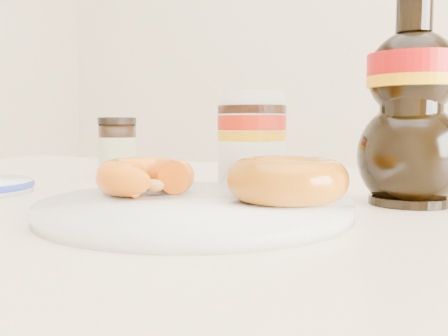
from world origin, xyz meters
The scene contains 7 objects.
dining_table centered at (0.00, 0.10, 0.67)m, with size 1.40×0.90×0.75m.
plate centered at (0.04, 0.05, 0.76)m, with size 0.26×0.26×0.01m.
donut_bitten centered at (-0.02, 0.06, 0.78)m, with size 0.09×0.09×0.03m, color orange.
donut_whole centered at (0.11, 0.08, 0.78)m, with size 0.10×0.10×0.03m, color #9C500A.
nutella_jar centered at (0.01, 0.22, 0.81)m, with size 0.08×0.08×0.11m.
syrup_bottle centered at (0.19, 0.19, 0.84)m, with size 0.10×0.08×0.19m, color black, non-canonical shape.
dark_jar centered at (-0.20, 0.24, 0.79)m, with size 0.05×0.05×0.08m.
Camera 1 is at (0.26, -0.30, 0.82)m, focal length 40.00 mm.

